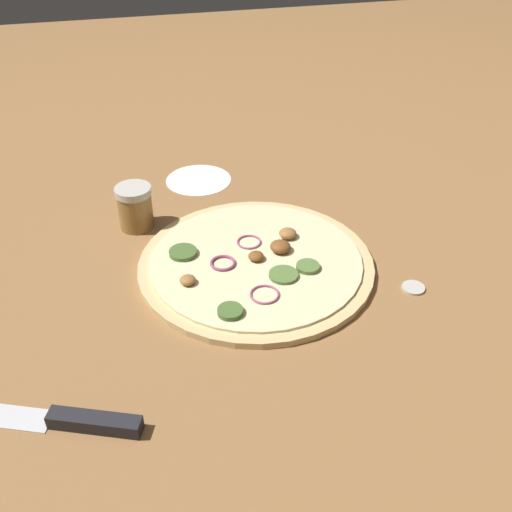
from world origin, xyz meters
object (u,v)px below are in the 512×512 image
(pizza, at_px, (256,263))
(loose_cap, at_px, (414,287))
(spice_jar, at_px, (135,207))
(knife, at_px, (65,420))

(pizza, relative_size, loose_cap, 10.73)
(spice_jar, bearing_deg, pizza, -44.09)
(knife, bearing_deg, loose_cap, -143.10)
(knife, height_order, spice_jar, spice_jar)
(loose_cap, bearing_deg, spice_jar, 144.68)
(spice_jar, bearing_deg, knife, -106.00)
(pizza, bearing_deg, loose_cap, -26.75)
(spice_jar, xyz_separation_m, loose_cap, (0.37, -0.26, -0.03))
(pizza, height_order, spice_jar, spice_jar)
(loose_cap, bearing_deg, knife, -165.25)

